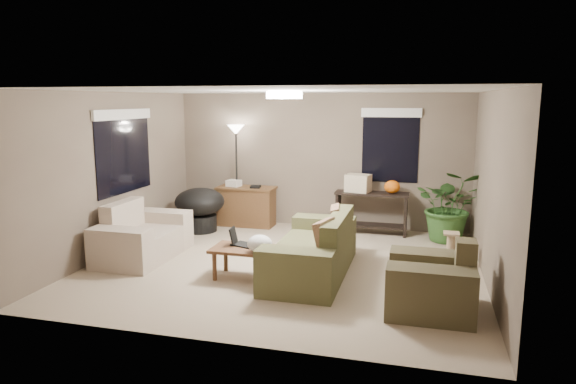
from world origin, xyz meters
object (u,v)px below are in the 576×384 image
(console_table, at_px, (371,209))
(houseplant, at_px, (450,213))
(papasan_chair, at_px, (200,206))
(main_sofa, at_px, (315,253))
(floor_lamp, at_px, (236,142))
(armchair, at_px, (432,285))
(coffee_table, at_px, (249,252))
(desk, at_px, (247,206))
(cat_scratching_post, at_px, (450,252))
(loveseat, at_px, (142,238))

(console_table, distance_m, houseplant, 1.35)
(console_table, xyz_separation_m, papasan_chair, (-3.04, -0.64, 0.03))
(main_sofa, xyz_separation_m, floor_lamp, (-2.05, 2.45, 1.30))
(main_sofa, height_order, console_table, main_sofa)
(houseplant, bearing_deg, armchair, -95.78)
(coffee_table, bearing_deg, desk, 110.12)
(console_table, bearing_deg, cat_scratching_post, -50.49)
(coffee_table, height_order, desk, desk)
(armchair, xyz_separation_m, desk, (-3.38, 3.27, 0.08))
(armchair, distance_m, console_table, 3.45)
(console_table, xyz_separation_m, cat_scratching_post, (1.30, -1.58, -0.22))
(floor_lamp, bearing_deg, coffee_table, -66.59)
(desk, bearing_deg, console_table, 0.52)
(loveseat, bearing_deg, desk, 69.19)
(floor_lamp, bearing_deg, loveseat, -105.55)
(desk, height_order, papasan_chair, papasan_chair)
(main_sofa, distance_m, console_table, 2.46)
(loveseat, relative_size, floor_lamp, 0.84)
(desk, bearing_deg, coffee_table, -69.88)
(armchair, relative_size, coffee_table, 1.00)
(armchair, bearing_deg, floor_lamp, 137.13)
(main_sofa, bearing_deg, houseplant, 49.99)
(papasan_chair, bearing_deg, cat_scratching_post, -12.14)
(papasan_chair, xyz_separation_m, houseplant, (4.38, 0.46, 0.01))
(loveseat, relative_size, armchair, 1.60)
(loveseat, height_order, console_table, loveseat)
(cat_scratching_post, bearing_deg, console_table, 129.51)
(main_sofa, relative_size, desk, 2.00)
(main_sofa, bearing_deg, armchair, -29.80)
(main_sofa, bearing_deg, coffee_table, -153.84)
(houseplant, bearing_deg, loveseat, -154.82)
(desk, relative_size, console_table, 0.85)
(papasan_chair, height_order, cat_scratching_post, papasan_chair)
(loveseat, height_order, cat_scratching_post, loveseat)
(coffee_table, distance_m, desk, 2.96)
(armchair, relative_size, console_table, 0.77)
(loveseat, relative_size, papasan_chair, 1.57)
(desk, bearing_deg, cat_scratching_post, -23.00)
(floor_lamp, distance_m, houseplant, 4.07)
(main_sofa, relative_size, console_table, 1.69)
(console_table, relative_size, papasan_chair, 1.28)
(console_table, bearing_deg, armchair, -72.80)
(armchair, height_order, coffee_table, armchair)
(loveseat, distance_m, papasan_chair, 1.71)
(armchair, distance_m, floor_lamp, 5.08)
(loveseat, distance_m, desk, 2.47)
(armchair, distance_m, cat_scratching_post, 1.74)
(armchair, xyz_separation_m, floor_lamp, (-3.60, 3.34, 1.30))
(main_sofa, distance_m, coffee_table, 0.91)
(armchair, bearing_deg, loveseat, 167.32)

